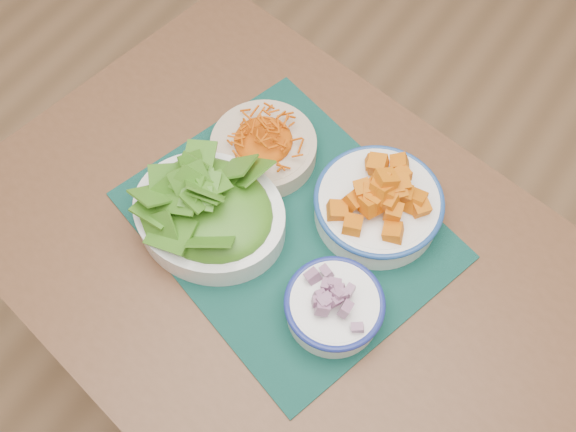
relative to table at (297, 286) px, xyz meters
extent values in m
plane|color=#A4774F|center=(0.01, -0.12, -0.64)|extent=(4.00, 4.00, 0.00)
cube|color=brown|center=(0.00, 0.00, 0.09)|extent=(1.24, 0.92, 0.04)
cylinder|color=brown|center=(-0.55, -0.24, -0.29)|extent=(0.06, 0.06, 0.71)
cylinder|color=brown|center=(-0.46, 0.39, -0.29)|extent=(0.06, 0.06, 0.71)
cylinder|color=brown|center=(0.55, 0.24, -0.29)|extent=(0.06, 0.06, 0.71)
cube|color=black|center=(-0.05, 0.05, 0.11)|extent=(0.60, 0.54, 0.00)
cylinder|color=beige|center=(-0.17, 0.14, 0.13)|extent=(0.25, 0.25, 0.04)
ellipsoid|color=#DA5907|center=(-0.17, 0.14, 0.17)|extent=(0.17, 0.17, 0.03)
cylinder|color=white|center=(0.06, 0.15, 0.14)|extent=(0.23, 0.23, 0.05)
torus|color=#1F4791|center=(0.06, 0.15, 0.16)|extent=(0.22, 0.22, 0.01)
ellipsoid|color=orange|center=(0.06, 0.15, 0.19)|extent=(0.19, 0.19, 0.05)
ellipsoid|color=#266010|center=(-0.16, -0.03, 0.19)|extent=(0.23, 0.20, 0.06)
cylinder|color=white|center=(0.10, -0.04, 0.14)|extent=(0.20, 0.20, 0.05)
torus|color=navy|center=(0.10, -0.04, 0.16)|extent=(0.16, 0.16, 0.01)
ellipsoid|color=#691C4C|center=(0.10, -0.04, 0.18)|extent=(0.13, 0.13, 0.03)
camera|label=1|loc=(0.24, -0.38, 1.09)|focal=40.00mm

